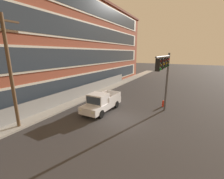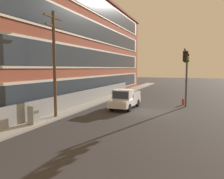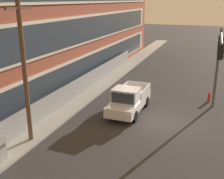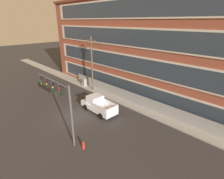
# 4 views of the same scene
# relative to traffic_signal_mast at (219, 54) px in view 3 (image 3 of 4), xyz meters

# --- Properties ---
(ground_plane) EXTENTS (160.00, 160.00, 0.00)m
(ground_plane) POSITION_rel_traffic_signal_mast_xyz_m (-2.54, 2.98, -4.60)
(ground_plane) COLOR #333030
(sidewalk_building_side) EXTENTS (80.00, 2.14, 0.16)m
(sidewalk_building_side) POSITION_rel_traffic_signal_mast_xyz_m (-2.54, 10.63, -4.52)
(sidewalk_building_side) COLOR #9E9B93
(sidewalk_building_side) RESTS_ON ground
(brick_mill_building) EXTENTS (47.51, 10.92, 14.68)m
(brick_mill_building) POSITION_rel_traffic_signal_mast_xyz_m (2.59, 16.85, 2.75)
(brick_mill_building) COLOR brown
(brick_mill_building) RESTS_ON ground
(chain_link_fence) EXTENTS (28.74, 0.06, 1.68)m
(chain_link_fence) POSITION_rel_traffic_signal_mast_xyz_m (0.87, 11.12, -3.74)
(chain_link_fence) COLOR gray
(chain_link_fence) RESTS_ON ground
(traffic_signal_mast) EXTENTS (6.16, 0.43, 6.13)m
(traffic_signal_mast) POSITION_rel_traffic_signal_mast_xyz_m (0.00, 0.00, 0.00)
(traffic_signal_mast) COLOR #4C4C51
(traffic_signal_mast) RESTS_ON ground
(pickup_truck_white) EXTENTS (5.38, 2.17, 2.09)m
(pickup_truck_white) POSITION_rel_traffic_signal_mast_xyz_m (-1.43, 5.96, -3.63)
(pickup_truck_white) COLOR silver
(pickup_truck_white) RESTS_ON ground
(utility_pole_near_corner) EXTENTS (2.39, 0.26, 8.91)m
(utility_pole_near_corner) POSITION_rel_traffic_signal_mast_xyz_m (-7.81, 10.12, 0.31)
(utility_pole_near_corner) COLOR brown
(utility_pole_near_corner) RESTS_ON ground
(fire_hydrant) EXTENTS (0.24, 0.24, 0.78)m
(fire_hydrant) POSITION_rel_traffic_signal_mast_xyz_m (3.17, 0.34, -4.22)
(fire_hydrant) COLOR red
(fire_hydrant) RESTS_ON ground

